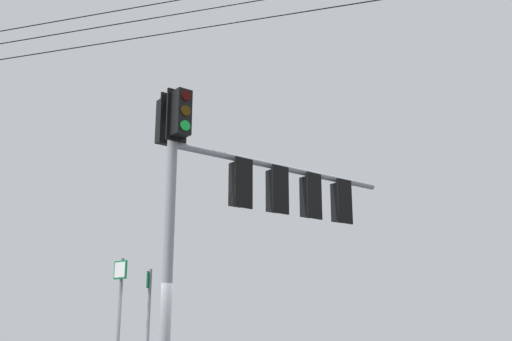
{
  "coord_description": "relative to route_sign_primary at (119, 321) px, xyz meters",
  "views": [
    {
      "loc": [
        -9.12,
        6.43,
        1.68
      ],
      "look_at": [
        -0.2,
        -1.59,
        4.94
      ],
      "focal_mm": 41.33,
      "sensor_mm": 36.0,
      "label": 1
    }
  ],
  "objects": [
    {
      "name": "signal_mast_assembly",
      "position": [
        -1.71,
        -1.69,
        2.6
      ],
      "size": [
        1.04,
        5.9,
        6.19
      ],
      "color": "gray",
      "rests_on": "ground"
    },
    {
      "name": "route_sign_secondary",
      "position": [
        0.47,
        -0.96,
        -0.15
      ],
      "size": [
        0.21,
        0.19,
        2.96
      ],
      "color": "slate",
      "rests_on": "ground"
    },
    {
      "name": "overhead_wire_span",
      "position": [
        -0.63,
        0.49,
        6.04
      ],
      "size": [
        20.63,
        11.84,
        1.02
      ],
      "color": "black"
    },
    {
      "name": "route_sign_primary",
      "position": [
        0.0,
        0.0,
        0.0
      ],
      "size": [
        0.37,
        0.12,
        3.08
      ],
      "color": "slate",
      "rests_on": "ground"
    }
  ]
}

